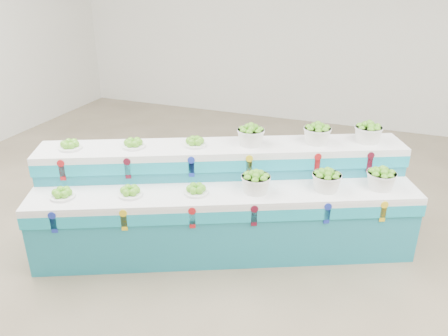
{
  "coord_description": "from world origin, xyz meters",
  "views": [
    {
      "loc": [
        0.96,
        -3.08,
        2.69
      ],
      "look_at": [
        -0.46,
        0.66,
        0.87
      ],
      "focal_mm": 35.88,
      "sensor_mm": 36.0,
      "label": 1
    }
  ],
  "objects_px": {
    "display_stand": "(224,200)",
    "basket_lower_left": "(256,182)",
    "plate_upper_mid": "(133,143)",
    "basket_upper_right": "(368,132)"
  },
  "relations": [
    {
      "from": "display_stand",
      "to": "basket_lower_left",
      "type": "bearing_deg",
      "value": -38.95
    },
    {
      "from": "basket_lower_left",
      "to": "plate_upper_mid",
      "type": "height_order",
      "value": "plate_upper_mid"
    },
    {
      "from": "plate_upper_mid",
      "to": "basket_upper_right",
      "type": "bearing_deg",
      "value": 24.42
    },
    {
      "from": "basket_lower_left",
      "to": "basket_upper_right",
      "type": "height_order",
      "value": "basket_upper_right"
    },
    {
      "from": "display_stand",
      "to": "basket_lower_left",
      "type": "height_order",
      "value": "display_stand"
    },
    {
      "from": "display_stand",
      "to": "plate_upper_mid",
      "type": "distance_m",
      "value": 1.08
    },
    {
      "from": "basket_lower_left",
      "to": "plate_upper_mid",
      "type": "xyz_separation_m",
      "value": [
        -1.26,
        -0.07,
        0.24
      ]
    },
    {
      "from": "display_stand",
      "to": "basket_lower_left",
      "type": "distance_m",
      "value": 0.48
    },
    {
      "from": "basket_upper_right",
      "to": "plate_upper_mid",
      "type": "bearing_deg",
      "value": -155.58
    },
    {
      "from": "basket_lower_left",
      "to": "plate_upper_mid",
      "type": "distance_m",
      "value": 1.29
    }
  ]
}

